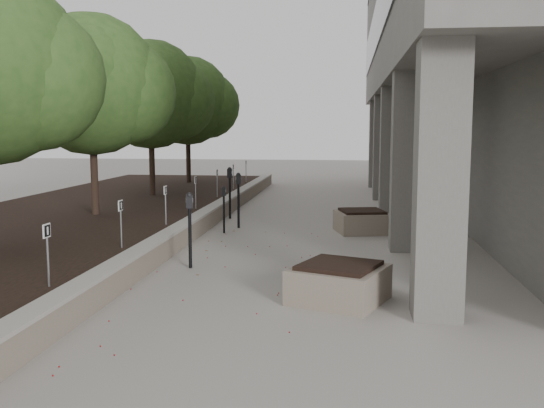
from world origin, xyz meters
The scene contains 20 objects.
ground centered at (0.00, 0.00, 0.00)m, with size 90.00×90.00×0.00m, color gray.
retaining_wall centered at (-1.82, 9.00, 0.25)m, with size 0.39×26.00×0.50m, color gray, non-canonical shape.
planting_bed centered at (-5.50, 9.00, 0.20)m, with size 7.00×26.00×0.40m, color black.
crabapple_tree_3 centered at (-4.80, 8.00, 3.12)m, with size 4.60×4.00×5.44m, color #2C4E1E, non-canonical shape.
crabapple_tree_4 centered at (-4.80, 13.00, 3.12)m, with size 4.60×4.00×5.44m, color #2C4E1E, non-canonical shape.
crabapple_tree_5 centered at (-4.80, 18.00, 3.12)m, with size 4.60×4.00×5.44m, color #2C4E1E, non-canonical shape.
parking_sign_2 centered at (-2.35, 0.50, 0.88)m, with size 0.04×0.22×0.96m, color black, non-canonical shape.
parking_sign_3 centered at (-2.35, 3.50, 0.88)m, with size 0.04×0.22×0.96m, color black, non-canonical shape.
parking_sign_4 centered at (-2.35, 6.50, 0.88)m, with size 0.04×0.22×0.96m, color black, non-canonical shape.
parking_sign_5 centered at (-2.35, 9.50, 0.88)m, with size 0.04×0.22×0.96m, color black, non-canonical shape.
parking_sign_6 centered at (-2.35, 12.50, 0.88)m, with size 0.04×0.22×0.96m, color black, non-canonical shape.
parking_sign_7 centered at (-2.35, 15.50, 0.88)m, with size 0.04×0.22×0.96m, color black, non-canonical shape.
parking_sign_8 centered at (-2.35, 18.50, 0.88)m, with size 0.04×0.22×0.96m, color black, non-canonical shape.
parking_meter_2 centered at (-0.99, 3.64, 0.76)m, with size 0.15×0.11×1.52m, color black, non-canonical shape.
parking_meter_3 centered at (-1.14, 7.72, 0.63)m, with size 0.12×0.09×1.25m, color black, non-canonical shape.
parking_meter_4 centered at (-0.91, 8.60, 0.77)m, with size 0.15×0.11×1.54m, color black, non-canonical shape.
parking_meter_5 centered at (-1.48, 10.30, 0.79)m, with size 0.16×0.11×1.59m, color black, non-canonical shape.
planter_front centered at (1.97, 1.63, 0.31)m, with size 1.34×1.34×0.63m, color gray, non-canonical shape.
planter_back centered at (2.48, 8.31, 0.30)m, with size 1.29×1.29×0.60m, color gray, non-canonical shape.
berry_scatter centered at (-0.10, 5.00, 0.01)m, with size 3.30×14.10×0.02m, color maroon, non-canonical shape.
Camera 1 is at (2.08, -8.02, 2.77)m, focal length 40.54 mm.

